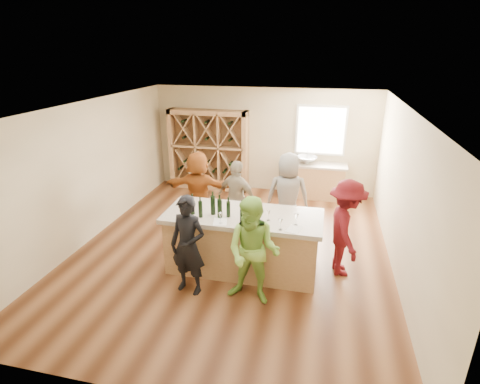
% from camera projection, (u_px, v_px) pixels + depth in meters
% --- Properties ---
extents(floor, '(6.00, 7.00, 0.10)m').
position_uv_depth(floor, '(233.00, 251.00, 7.50)').
color(floor, brown).
rests_on(floor, ground).
extents(ceiling, '(6.00, 7.00, 0.10)m').
position_uv_depth(ceiling, '(232.00, 104.00, 6.45)').
color(ceiling, white).
rests_on(ceiling, ground).
extents(wall_back, '(6.00, 0.10, 2.80)m').
position_uv_depth(wall_back, '(264.00, 140.00, 10.20)').
color(wall_back, beige).
rests_on(wall_back, ground).
extents(wall_front, '(6.00, 0.10, 2.80)m').
position_uv_depth(wall_front, '(146.00, 300.00, 3.75)').
color(wall_front, beige).
rests_on(wall_front, ground).
extents(wall_left, '(0.10, 7.00, 2.80)m').
position_uv_depth(wall_left, '(87.00, 171.00, 7.62)').
color(wall_left, beige).
rests_on(wall_left, ground).
extents(wall_right, '(0.10, 7.00, 2.80)m').
position_uv_depth(wall_right, '(407.00, 197.00, 6.34)').
color(wall_right, beige).
rests_on(wall_right, ground).
extents(window_frame, '(1.30, 0.06, 1.30)m').
position_uv_depth(window_frame, '(321.00, 130.00, 9.69)').
color(window_frame, white).
rests_on(window_frame, wall_back).
extents(window_pane, '(1.18, 0.01, 1.18)m').
position_uv_depth(window_pane, '(321.00, 131.00, 9.66)').
color(window_pane, white).
rests_on(window_pane, wall_back).
extents(wine_rack, '(2.20, 0.45, 2.20)m').
position_uv_depth(wine_rack, '(209.00, 150.00, 10.37)').
color(wine_rack, '#AE8253').
rests_on(wine_rack, floor).
extents(back_counter_base, '(1.60, 0.58, 0.86)m').
position_uv_depth(back_counter_base, '(313.00, 181.00, 9.94)').
color(back_counter_base, '#AE8253').
rests_on(back_counter_base, floor).
extents(back_counter_top, '(1.70, 0.62, 0.06)m').
position_uv_depth(back_counter_top, '(314.00, 165.00, 9.78)').
color(back_counter_top, '#B3A593').
rests_on(back_counter_top, back_counter_base).
extents(sink, '(0.54, 0.54, 0.19)m').
position_uv_depth(sink, '(307.00, 160.00, 9.77)').
color(sink, silver).
rests_on(sink, back_counter_top).
extents(faucet, '(0.02, 0.02, 0.30)m').
position_uv_depth(faucet, '(307.00, 156.00, 9.92)').
color(faucet, silver).
rests_on(faucet, back_counter_top).
extents(tasting_counter_base, '(2.60, 1.00, 1.00)m').
position_uv_depth(tasting_counter_base, '(243.00, 244.00, 6.65)').
color(tasting_counter_base, '#AE8253').
rests_on(tasting_counter_base, floor).
extents(tasting_counter_top, '(2.72, 1.12, 0.08)m').
position_uv_depth(tasting_counter_top, '(243.00, 216.00, 6.46)').
color(tasting_counter_top, '#B3A593').
rests_on(tasting_counter_top, tasting_counter_base).
extents(wine_bottle_a, '(0.09, 0.09, 0.29)m').
position_uv_depth(wine_bottle_a, '(193.00, 206.00, 6.40)').
color(wine_bottle_a, black).
rests_on(wine_bottle_a, tasting_counter_top).
extents(wine_bottle_b, '(0.08, 0.08, 0.28)m').
position_uv_depth(wine_bottle_b, '(200.00, 209.00, 6.28)').
color(wine_bottle_b, black).
rests_on(wine_bottle_b, tasting_counter_top).
extents(wine_bottle_c, '(0.11, 0.11, 0.33)m').
position_uv_depth(wine_bottle_c, '(213.00, 205.00, 6.38)').
color(wine_bottle_c, black).
rests_on(wine_bottle_c, tasting_counter_top).
extents(wine_bottle_d, '(0.10, 0.10, 0.33)m').
position_uv_depth(wine_bottle_d, '(220.00, 208.00, 6.26)').
color(wine_bottle_d, black).
rests_on(wine_bottle_d, tasting_counter_top).
extents(wine_bottle_e, '(0.08, 0.08, 0.28)m').
position_uv_depth(wine_bottle_e, '(228.00, 209.00, 6.29)').
color(wine_bottle_e, black).
rests_on(wine_bottle_e, tasting_counter_top).
extents(wine_glass_a, '(0.09, 0.09, 0.19)m').
position_uv_depth(wine_glass_a, '(221.00, 218.00, 6.06)').
color(wine_glass_a, white).
rests_on(wine_glass_a, tasting_counter_top).
extents(wine_glass_b, '(0.08, 0.08, 0.17)m').
position_uv_depth(wine_glass_b, '(247.00, 221.00, 5.98)').
color(wine_glass_b, white).
rests_on(wine_glass_b, tasting_counter_top).
extents(wine_glass_c, '(0.08, 0.08, 0.18)m').
position_uv_depth(wine_glass_c, '(281.00, 225.00, 5.85)').
color(wine_glass_c, white).
rests_on(wine_glass_c, tasting_counter_top).
extents(wine_glass_d, '(0.08, 0.08, 0.16)m').
position_uv_depth(wine_glass_d, '(268.00, 216.00, 6.18)').
color(wine_glass_d, white).
rests_on(wine_glass_d, tasting_counter_top).
extents(wine_glass_e, '(0.09, 0.09, 0.20)m').
position_uv_depth(wine_glass_e, '(296.00, 219.00, 6.01)').
color(wine_glass_e, white).
rests_on(wine_glass_e, tasting_counter_top).
extents(tasting_menu_a, '(0.28, 0.34, 0.00)m').
position_uv_depth(tasting_menu_a, '(220.00, 222.00, 6.16)').
color(tasting_menu_a, white).
rests_on(tasting_menu_a, tasting_counter_top).
extents(tasting_menu_b, '(0.29, 0.35, 0.00)m').
position_uv_depth(tasting_menu_b, '(252.00, 225.00, 6.04)').
color(tasting_menu_b, white).
rests_on(tasting_menu_b, tasting_counter_top).
extents(tasting_menu_c, '(0.27, 0.32, 0.00)m').
position_uv_depth(tasting_menu_c, '(294.00, 229.00, 5.90)').
color(tasting_menu_c, white).
rests_on(tasting_menu_c, tasting_counter_top).
extents(person_near_left, '(0.68, 0.54, 1.66)m').
position_uv_depth(person_near_left, '(188.00, 246.00, 5.92)').
color(person_near_left, black).
rests_on(person_near_left, floor).
extents(person_near_right, '(0.90, 0.57, 1.74)m').
position_uv_depth(person_near_right, '(253.00, 252.00, 5.66)').
color(person_near_right, '#8CC64C').
rests_on(person_near_right, floor).
extents(person_server, '(0.72, 1.20, 1.73)m').
position_uv_depth(person_server, '(345.00, 228.00, 6.41)').
color(person_server, '#590F14').
rests_on(person_server, floor).
extents(person_far_mid, '(1.06, 0.80, 1.62)m').
position_uv_depth(person_far_mid, '(237.00, 198.00, 7.82)').
color(person_far_mid, gray).
rests_on(person_far_mid, floor).
extents(person_far_right, '(0.96, 0.70, 1.80)m').
position_uv_depth(person_far_right, '(288.00, 196.00, 7.73)').
color(person_far_right, slate).
rests_on(person_far_right, floor).
extents(person_far_left, '(1.61, 0.64, 1.71)m').
position_uv_depth(person_far_left, '(199.00, 189.00, 8.20)').
color(person_far_left, '#994C19').
rests_on(person_far_left, floor).
extents(wine_bottle_f, '(0.07, 0.07, 0.30)m').
position_uv_depth(wine_bottle_f, '(242.00, 213.00, 6.11)').
color(wine_bottle_f, black).
rests_on(wine_bottle_f, tasting_counter_top).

